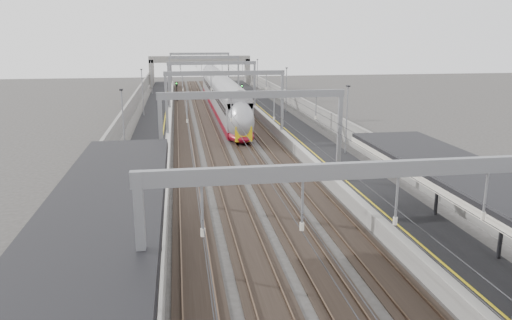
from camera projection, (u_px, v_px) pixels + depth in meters
name	position (u px, v px, depth m)	size (l,w,h in m)	color
platform_left	(153.00, 133.00, 56.63)	(4.00, 120.00, 1.00)	black
platform_right	(291.00, 129.00, 59.03)	(4.00, 120.00, 1.00)	black
tracks	(223.00, 135.00, 57.94)	(11.40, 140.00, 0.20)	black
overhead_line	(218.00, 77.00, 62.80)	(13.00, 140.00, 6.60)	gray
canopy_left	(86.00, 244.00, 15.25)	(4.40, 30.00, 4.24)	black
overbridge	(200.00, 63.00, 109.36)	(22.00, 2.20, 6.90)	slate
wall_left	(124.00, 124.00, 55.88)	(0.30, 120.00, 3.20)	slate
wall_right	(317.00, 119.00, 59.25)	(0.30, 120.00, 3.20)	slate
train	(222.00, 98.00, 74.40)	(2.85, 51.93, 4.50)	maroon
signal_green	(177.00, 88.00, 86.01)	(0.32, 0.32, 3.48)	black
signal_red_near	(233.00, 96.00, 75.21)	(0.32, 0.32, 3.48)	black
signal_red_far	(242.00, 91.00, 82.01)	(0.32, 0.32, 3.48)	black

